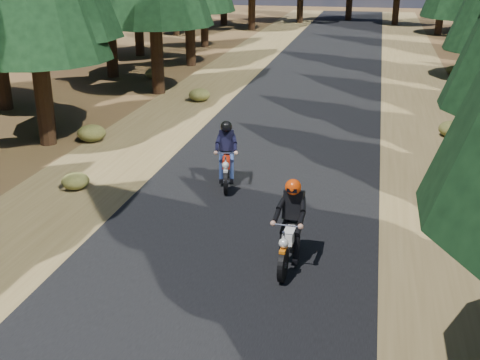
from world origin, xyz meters
The scene contains 7 objects.
ground centered at (0.00, 0.00, 0.00)m, with size 120.00×120.00×0.00m, color #482E19.
road centered at (0.00, 5.00, 0.01)m, with size 6.00×100.00×0.01m, color black.
shoulder_l centered at (-4.60, 5.00, 0.00)m, with size 3.20×100.00×0.01m, color brown.
shoulder_r centered at (4.60, 5.00, 0.00)m, with size 3.20×100.00×0.01m, color brown.
understory_shrubs centered at (1.30, 5.51, 0.27)m, with size 16.36×31.36×0.59m.
rider_lead centered at (1.31, 0.00, 0.57)m, with size 0.67×1.94×1.70m.
rider_follow centered at (-0.89, 3.89, 0.56)m, with size 0.94×1.95×1.67m.
Camera 1 is at (2.63, -10.25, 5.66)m, focal length 45.00 mm.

